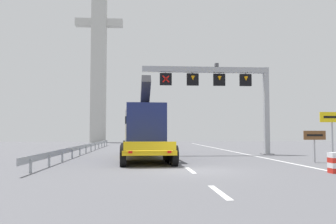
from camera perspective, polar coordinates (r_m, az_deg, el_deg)
name	(u,v)px	position (r m, az deg, el deg)	size (l,w,h in m)	color
ground	(194,171)	(16.69, 4.18, -9.41)	(112.00, 112.00, 0.00)	#5B5B60
lane_markings	(165,151)	(35.11, -0.55, -6.25)	(0.20, 51.75, 0.01)	silver
edge_line_right	(248,155)	(29.75, 12.66, -6.68)	(0.20, 63.00, 0.01)	silver
overhead_lane_gantry	(223,84)	(29.47, 8.90, 4.41)	(10.67, 0.90, 7.46)	#9EA0A5
heavy_haul_truck_yellow	(143,130)	(26.05, -4.09, -2.87)	(3.52, 14.15, 5.30)	yellow
exit_sign_yellow	(332,125)	(21.08, 24.89, -1.95)	(1.39, 0.15, 2.88)	#9EA0A5
tourist_info_sign_brown	(315,139)	(23.01, 22.48, -3.96)	(1.36, 0.15, 1.89)	#9EA0A5
guardrail_left	(88,146)	(33.48, -12.72, -5.36)	(0.13, 37.39, 0.76)	#999EA3
bridge_pylon_distant	(99,44)	(70.45, -11.03, 10.72)	(9.00, 2.00, 36.96)	#B7B7B2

